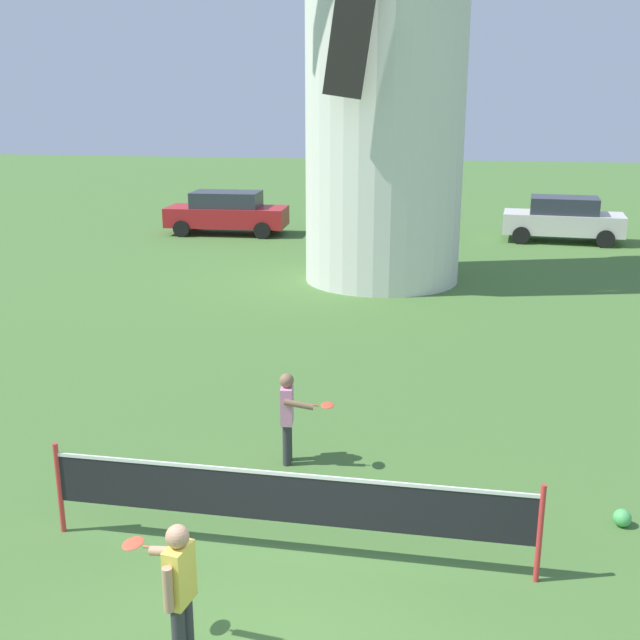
# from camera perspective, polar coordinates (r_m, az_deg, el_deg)

# --- Properties ---
(windmill) EXTENTS (10.76, 4.88, 15.56)m
(windmill) POSITION_cam_1_polar(r_m,az_deg,el_deg) (20.95, 4.98, 21.60)
(windmill) COLOR silver
(windmill) RESTS_ON ground_plane
(tennis_net) EXTENTS (5.34, 0.06, 1.10)m
(tennis_net) POSITION_cam_1_polar(r_m,az_deg,el_deg) (8.46, -2.53, -13.05)
(tennis_net) COLOR red
(tennis_net) RESTS_ON ground_plane
(player_near) EXTENTS (0.74, 0.63, 1.35)m
(player_near) POSITION_cam_1_polar(r_m,az_deg,el_deg) (7.11, -10.46, -18.78)
(player_near) COLOR #333338
(player_near) RESTS_ON ground_plane
(player_far) EXTENTS (0.77, 0.45, 1.29)m
(player_far) POSITION_cam_1_polar(r_m,az_deg,el_deg) (10.44, -2.33, -6.89)
(player_far) COLOR #333338
(player_far) RESTS_ON ground_plane
(stray_ball) EXTENTS (0.21, 0.21, 0.21)m
(stray_ball) POSITION_cam_1_polar(r_m,az_deg,el_deg) (9.90, 21.47, -13.47)
(stray_ball) COLOR #4CB259
(stray_ball) RESTS_ON ground_plane
(parked_car_red) EXTENTS (4.46, 2.06, 1.56)m
(parked_car_red) POSITION_cam_1_polar(r_m,az_deg,el_deg) (28.84, -6.91, 7.93)
(parked_car_red) COLOR red
(parked_car_red) RESTS_ON ground_plane
(parked_car_green) EXTENTS (4.35, 2.00, 1.56)m
(parked_car_green) POSITION_cam_1_polar(r_m,az_deg,el_deg) (28.55, 4.08, 7.93)
(parked_car_green) COLOR #1E6638
(parked_car_green) RESTS_ON ground_plane
(parked_car_cream) EXTENTS (4.16, 2.13, 1.56)m
(parked_car_cream) POSITION_cam_1_polar(r_m,az_deg,el_deg) (28.33, 17.56, 7.17)
(parked_car_cream) COLOR silver
(parked_car_cream) RESTS_ON ground_plane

